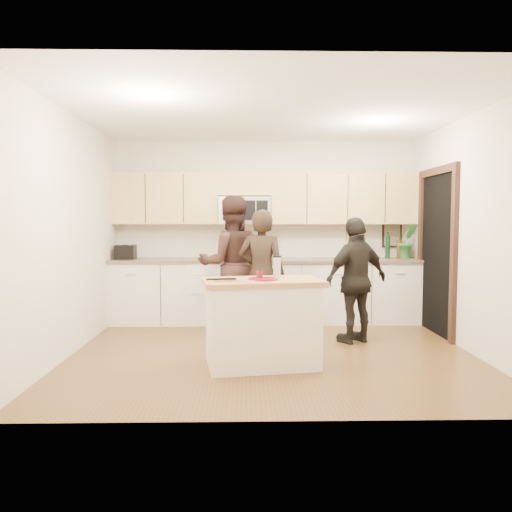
{
  "coord_description": "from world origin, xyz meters",
  "views": [
    {
      "loc": [
        -0.3,
        -5.62,
        1.49
      ],
      "look_at": [
        -0.17,
        0.35,
        1.08
      ],
      "focal_mm": 35.0,
      "sensor_mm": 36.0,
      "label": 1
    }
  ],
  "objects_px": {
    "island": "(262,322)",
    "woman_right": "(356,280)",
    "toaster": "(126,252)",
    "woman_center": "(231,264)",
    "woman_left": "(262,274)"
  },
  "relations": [
    {
      "from": "island",
      "to": "woman_right",
      "type": "xyz_separation_m",
      "value": [
        1.19,
        0.99,
        0.32
      ]
    },
    {
      "from": "island",
      "to": "toaster",
      "type": "distance_m",
      "value": 3.0
    },
    {
      "from": "island",
      "to": "woman_right",
      "type": "bearing_deg",
      "value": 30.21
    },
    {
      "from": "toaster",
      "to": "woman_center",
      "type": "distance_m",
      "value": 1.68
    },
    {
      "from": "woman_center",
      "to": "woman_right",
      "type": "xyz_separation_m",
      "value": [
        1.55,
        -0.62,
        -0.14
      ]
    },
    {
      "from": "woman_left",
      "to": "woman_center",
      "type": "xyz_separation_m",
      "value": [
        -0.4,
        0.4,
        0.09
      ]
    },
    {
      "from": "island",
      "to": "woman_left",
      "type": "xyz_separation_m",
      "value": [
        0.03,
        1.21,
        0.37
      ]
    },
    {
      "from": "island",
      "to": "woman_right",
      "type": "relative_size",
      "value": 0.84
    },
    {
      "from": "woman_left",
      "to": "woman_center",
      "type": "relative_size",
      "value": 0.9
    },
    {
      "from": "woman_left",
      "to": "woman_right",
      "type": "height_order",
      "value": "woman_left"
    },
    {
      "from": "island",
      "to": "woman_left",
      "type": "distance_m",
      "value": 1.26
    },
    {
      "from": "woman_left",
      "to": "woman_right",
      "type": "distance_m",
      "value": 1.18
    },
    {
      "from": "woman_left",
      "to": "woman_center",
      "type": "height_order",
      "value": "woman_center"
    },
    {
      "from": "toaster",
      "to": "woman_right",
      "type": "xyz_separation_m",
      "value": [
        3.11,
        -1.24,
        -0.27
      ]
    },
    {
      "from": "toaster",
      "to": "woman_right",
      "type": "relative_size",
      "value": 0.18
    }
  ]
}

